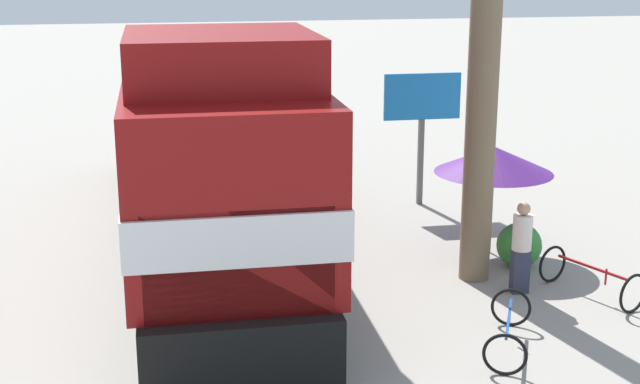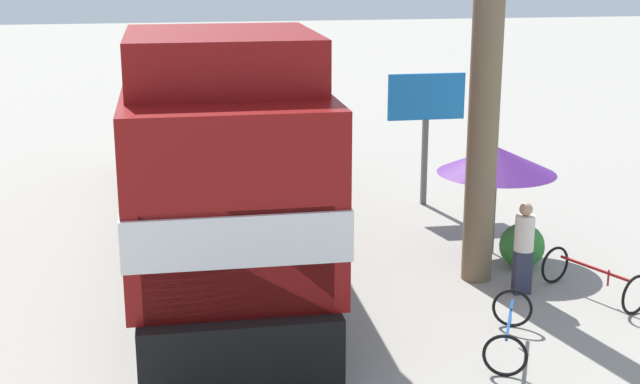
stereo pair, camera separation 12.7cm
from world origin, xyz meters
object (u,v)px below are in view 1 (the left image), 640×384
Objects in this scene: bicycle_spare at (508,329)px; bicycle at (591,278)px; vendor_umbrella at (494,160)px; locomotive at (209,148)px; billboard_sign at (422,107)px; person_bystander at (522,244)px.

bicycle is at bearing -117.22° from bicycle_spare.
locomotive is at bearing 165.74° from vendor_umbrella.
billboard_sign reaches higher than vendor_umbrella.
person_bystander is 0.86× the size of bicycle_spare.
locomotive is 7.19m from bicycle_spare.
person_bystander is at bearing -91.85° from bicycle_spare.
bicycle is at bearing -78.69° from billboard_sign.
bicycle_spare is at bearing -107.47° from vendor_umbrella.
billboard_sign reaches higher than bicycle.
billboard_sign reaches higher than person_bystander.
bicycle_spare is (4.08, -5.66, -1.73)m from locomotive.
vendor_umbrella reaches higher than bicycle_spare.
vendor_umbrella is 4.76m from bicycle_spare.
bicycle_spare is (-2.22, -1.73, -0.02)m from bicycle.
billboard_sign is at bearing 24.09° from locomotive.
person_bystander is at bearing -34.24° from locomotive.
locomotive is 8.44× the size of person_bystander.
billboard_sign is 8.23m from bicycle_spare.
locomotive is 5.55m from billboard_sign.
locomotive reaches higher than vendor_umbrella.
locomotive is 7.33× the size of bicycle.
locomotive is 7.27× the size of bicycle_spare.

